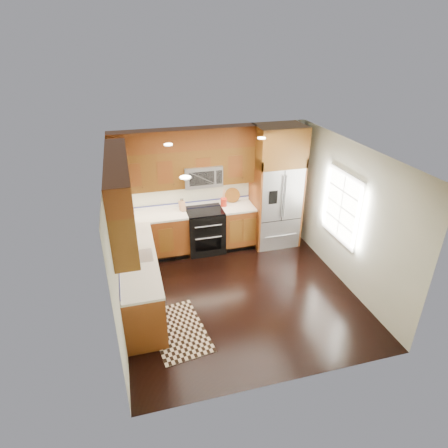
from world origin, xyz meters
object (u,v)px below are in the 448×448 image
object	(u,v)px
refrigerator	(276,187)
rug	(179,330)
knife_block	(182,206)
utensil_crock	(224,200)
range	(205,230)

from	to	relation	value
refrigerator	rug	world-z (taller)	refrigerator
refrigerator	rug	bearing A→B (deg)	-137.62
knife_block	utensil_crock	xyz separation A→B (m)	(0.88, -0.00, 0.02)
range	refrigerator	bearing A→B (deg)	-1.40
refrigerator	knife_block	world-z (taller)	refrigerator
refrigerator	knife_block	size ratio (longest dim) A/B	9.79
range	knife_block	bearing A→B (deg)	165.50
utensil_crock	knife_block	bearing A→B (deg)	179.79
range	refrigerator	world-z (taller)	refrigerator
range	rug	size ratio (longest dim) A/B	0.73
rug	range	bearing A→B (deg)	59.77
refrigerator	utensil_crock	xyz separation A→B (m)	(-1.11, 0.15, -0.24)
range	knife_block	world-z (taller)	knife_block
knife_block	refrigerator	bearing A→B (deg)	-4.36
range	utensil_crock	bearing A→B (deg)	14.11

